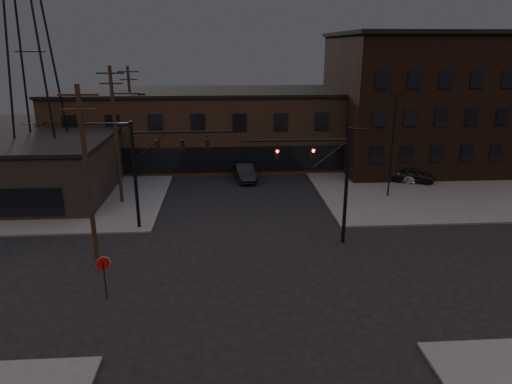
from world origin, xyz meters
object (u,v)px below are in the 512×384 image
(traffic_signal_near, at_px, (330,174))
(car_crossing, at_px, (245,172))
(parked_car_lot_a, at_px, (411,174))
(stop_sign, at_px, (104,268))
(traffic_signal_far, at_px, (152,163))
(parked_car_lot_b, at_px, (394,173))

(traffic_signal_near, xyz_separation_m, car_crossing, (-4.96, 15.89, -4.10))
(parked_car_lot_a, bearing_deg, car_crossing, 102.76)
(stop_sign, distance_m, car_crossing, 23.92)
(traffic_signal_far, relative_size, car_crossing, 1.59)
(parked_car_lot_b, distance_m, car_crossing, 15.01)
(traffic_signal_near, bearing_deg, car_crossing, 107.33)
(stop_sign, xyz_separation_m, parked_car_lot_b, (23.33, 20.85, -1.02))
(traffic_signal_far, relative_size, parked_car_lot_a, 1.82)
(car_crossing, bearing_deg, stop_sign, -117.99)
(stop_sign, bearing_deg, traffic_signal_far, 82.68)
(stop_sign, distance_m, parked_car_lot_b, 31.31)
(traffic_signal_far, distance_m, stop_sign, 10.55)
(traffic_signal_far, distance_m, parked_car_lot_a, 25.87)
(traffic_signal_near, relative_size, parked_car_lot_a, 1.82)
(stop_sign, relative_size, car_crossing, 0.49)
(traffic_signal_near, relative_size, traffic_signal_far, 1.00)
(traffic_signal_far, relative_size, stop_sign, 3.23)
(traffic_signal_near, relative_size, car_crossing, 1.59)
(stop_sign, height_order, parked_car_lot_a, stop_sign)
(traffic_signal_far, distance_m, parked_car_lot_b, 24.94)
(traffic_signal_near, height_order, traffic_signal_far, same)
(parked_car_lot_b, bearing_deg, parked_car_lot_a, -89.87)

